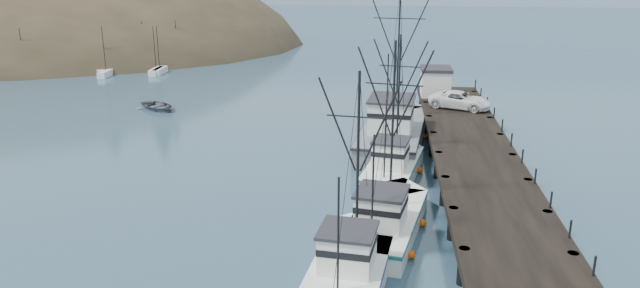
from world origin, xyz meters
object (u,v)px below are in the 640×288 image
at_px(trawler_mid, 353,260).
at_px(work_vessel, 393,130).
at_px(trawler_near, 386,220).
at_px(pickup_truck, 460,100).
at_px(pier_shed, 436,81).
at_px(motorboat, 159,109).
at_px(pier, 475,157).
at_px(trawler_far, 394,166).

xyz_separation_m(trawler_mid, work_vessel, (2.41, 22.44, 0.41)).
xyz_separation_m(trawler_near, pickup_truck, (6.76, 22.36, 1.95)).
height_order(pier_shed, motorboat, pier_shed).
xyz_separation_m(pier, trawler_near, (-6.40, -9.44, -0.87)).
bearing_deg(pier, pickup_truck, 88.37).
relative_size(work_vessel, motorboat, 3.42).
height_order(trawler_far, pier_shed, trawler_far).
bearing_deg(trawler_near, trawler_far, 86.40).
height_order(trawler_near, pier_shed, trawler_near).
distance_m(trawler_near, trawler_mid, 5.40).
height_order(trawler_mid, trawler_far, trawler_mid).
bearing_deg(pier_shed, trawler_far, -103.49).
distance_m(trawler_mid, trawler_far, 14.69).
relative_size(trawler_mid, motorboat, 2.27).
relative_size(trawler_far, pier_shed, 3.32).
bearing_deg(pier, motorboat, 149.73).
relative_size(pier, trawler_mid, 4.02).
bearing_deg(pier, work_vessel, 125.94).
relative_size(pier, pier_shed, 13.75).
height_order(work_vessel, pickup_truck, work_vessel).
bearing_deg(trawler_far, pier_shed, 76.51).
distance_m(trawler_mid, pier_shed, 33.22).
distance_m(trawler_mid, motorboat, 38.50).
bearing_deg(motorboat, work_vessel, -72.40).
xyz_separation_m(trawler_near, trawler_far, (0.59, 9.39, 0.00)).
bearing_deg(trawler_near, trawler_mid, -108.55).
xyz_separation_m(trawler_mid, pickup_truck, (8.48, 27.49, 1.95)).
distance_m(work_vessel, pickup_truck, 8.05).
bearing_deg(pier_shed, pier, -85.21).
relative_size(trawler_mid, pickup_truck, 1.97).
xyz_separation_m(trawler_mid, motorboat, (-21.56, 31.89, -0.82)).
height_order(trawler_near, pickup_truck, trawler_near).
height_order(pier_shed, pickup_truck, pier_shed).
height_order(pier, pickup_truck, pickup_truck).
bearing_deg(motorboat, pickup_truck, -59.21).
relative_size(pier, trawler_near, 3.81).
xyz_separation_m(trawler_near, motorboat, (-23.28, 26.76, -0.82)).
bearing_deg(work_vessel, motorboat, 158.48).
bearing_deg(pier_shed, work_vessel, -112.78).
relative_size(pier_shed, motorboat, 0.66).
relative_size(trawler_near, work_vessel, 0.70).
height_order(trawler_mid, work_vessel, work_vessel).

